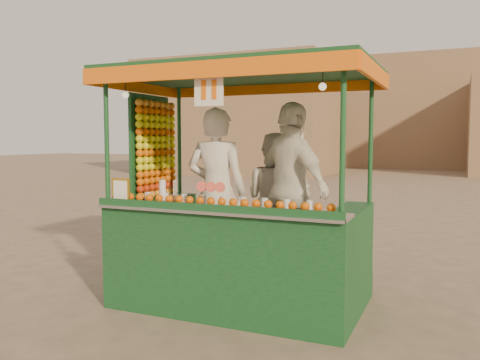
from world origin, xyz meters
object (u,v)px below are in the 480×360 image
at_px(juice_cart, 233,230).
at_px(vendor_middle, 274,199).
at_px(vendor_left, 217,192).
at_px(vendor_right, 292,189).

distance_m(juice_cart, vendor_middle, 0.81).
relative_size(juice_cart, vendor_left, 1.52).
bearing_deg(vendor_middle, juice_cart, 91.44).
distance_m(juice_cart, vendor_right, 0.81).
bearing_deg(vendor_left, juice_cart, 155.30).
xyz_separation_m(vendor_left, vendor_right, (0.80, 0.30, 0.03)).
bearing_deg(vendor_left, vendor_middle, -131.79).
bearing_deg(vendor_left, vendor_right, -165.92).
bearing_deg(juice_cart, vendor_left, 162.08).
distance_m(vendor_left, vendor_right, 0.85).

